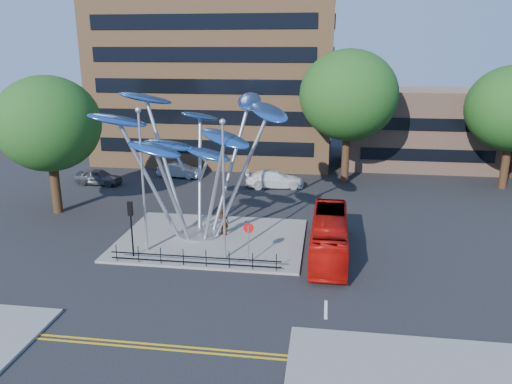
% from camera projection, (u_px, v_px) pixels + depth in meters
% --- Properties ---
extents(ground, '(120.00, 120.00, 0.00)m').
position_uv_depth(ground, '(205.00, 282.00, 26.93)').
color(ground, black).
rests_on(ground, ground).
extents(traffic_island, '(12.00, 9.00, 0.15)m').
position_uv_depth(traffic_island, '(212.00, 239.00, 32.74)').
color(traffic_island, slate).
rests_on(traffic_island, ground).
extents(pavement_right, '(12.00, 6.00, 0.15)m').
position_uv_depth(pavement_right, '(445.00, 383.00, 18.76)').
color(pavement_right, slate).
rests_on(pavement_right, ground).
extents(double_yellow_near, '(40.00, 0.12, 0.01)m').
position_uv_depth(double_yellow_near, '(171.00, 346.00, 21.23)').
color(double_yellow_near, gold).
rests_on(double_yellow_near, ground).
extents(double_yellow_far, '(40.00, 0.12, 0.01)m').
position_uv_depth(double_yellow_far, '(169.00, 350.00, 20.94)').
color(double_yellow_far, gold).
rests_on(double_yellow_far, ground).
extents(brick_tower, '(25.00, 15.00, 30.00)m').
position_uv_depth(brick_tower, '(218.00, 20.00, 53.92)').
color(brick_tower, '#956841').
rests_on(brick_tower, ground).
extents(low_building_near, '(15.00, 8.00, 8.00)m').
position_uv_depth(low_building_near, '(422.00, 128.00, 52.12)').
color(low_building_near, '#A0765E').
rests_on(low_building_near, ground).
extents(tree_right, '(8.80, 8.80, 12.11)m').
position_uv_depth(tree_right, '(349.00, 95.00, 44.47)').
color(tree_right, black).
rests_on(tree_right, ground).
extents(tree_left, '(7.60, 7.60, 10.32)m').
position_uv_depth(tree_left, '(48.00, 124.00, 36.42)').
color(tree_left, black).
rests_on(tree_left, ground).
extents(leaf_sculpture, '(12.72, 9.54, 9.51)m').
position_uv_depth(leaf_sculpture, '(195.00, 135.00, 31.62)').
color(leaf_sculpture, '#9EA0A5').
rests_on(leaf_sculpture, traffic_island).
extents(street_lamp_left, '(0.36, 0.36, 8.80)m').
position_uv_depth(street_lamp_left, '(142.00, 168.00, 29.36)').
color(street_lamp_left, '#9EA0A5').
rests_on(street_lamp_left, traffic_island).
extents(street_lamp_right, '(0.36, 0.36, 8.30)m').
position_uv_depth(street_lamp_right, '(224.00, 178.00, 28.28)').
color(street_lamp_right, '#9EA0A5').
rests_on(street_lamp_right, traffic_island).
extents(traffic_light_island, '(0.28, 0.18, 3.42)m').
position_uv_depth(traffic_light_island, '(131.00, 217.00, 29.25)').
color(traffic_light_island, black).
rests_on(traffic_light_island, traffic_island).
extents(no_entry_sign_island, '(0.60, 0.10, 2.45)m').
position_uv_depth(no_entry_sign_island, '(249.00, 236.00, 28.53)').
color(no_entry_sign_island, '#9EA0A5').
rests_on(no_entry_sign_island, traffic_island).
extents(pedestrian_railing_front, '(10.00, 0.06, 1.00)m').
position_uv_depth(pedestrian_railing_front, '(195.00, 259.00, 28.52)').
color(pedestrian_railing_front, black).
rests_on(pedestrian_railing_front, traffic_island).
extents(red_bus, '(2.21, 8.95, 2.48)m').
position_uv_depth(red_bus, '(329.00, 236.00, 30.13)').
color(red_bus, '#B30D08').
rests_on(red_bus, ground).
extents(pedestrian, '(0.68, 0.48, 1.78)m').
position_uv_depth(pedestrian, '(224.00, 222.00, 33.11)').
color(pedestrian, gray).
rests_on(pedestrian, traffic_island).
extents(parked_car_left, '(4.39, 2.01, 1.46)m').
position_uv_depth(parked_car_left, '(98.00, 177.00, 45.79)').
color(parked_car_left, '#46474E').
rests_on(parked_car_left, ground).
extents(parked_car_mid, '(4.40, 1.97, 1.40)m').
position_uv_depth(parked_car_mid, '(179.00, 170.00, 48.34)').
color(parked_car_mid, '#AEB1B6').
rests_on(parked_car_mid, ground).
extents(parked_car_right, '(5.48, 2.84, 1.52)m').
position_uv_depth(parked_car_right, '(275.00, 179.00, 44.89)').
color(parked_car_right, silver).
rests_on(parked_car_right, ground).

